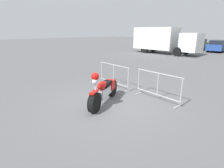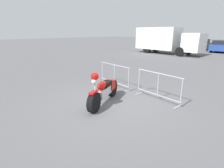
{
  "view_description": "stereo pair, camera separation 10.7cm",
  "coord_description": "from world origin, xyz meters",
  "px_view_note": "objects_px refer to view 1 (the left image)",
  "views": [
    {
      "loc": [
        4.23,
        -4.29,
        2.56
      ],
      "look_at": [
        -0.25,
        0.13,
        0.65
      ],
      "focal_mm": 28.0,
      "sensor_mm": 36.0,
      "label": 1
    },
    {
      "loc": [
        4.31,
        -4.22,
        2.56
      ],
      "look_at": [
        -0.25,
        0.13,
        0.65
      ],
      "focal_mm": 28.0,
      "sensor_mm": 36.0,
      "label": 2
    }
  ],
  "objects_px": {
    "parked_car_blue": "(218,46)",
    "parked_car_white": "(162,43)",
    "motorcycle": "(104,90)",
    "crowd_barrier_near": "(114,75)",
    "box_truck": "(162,39)",
    "parked_car_green": "(198,44)",
    "crowd_barrier_far": "(158,86)",
    "parked_car_red": "(179,44)"
  },
  "relations": [
    {
      "from": "parked_car_blue",
      "to": "parked_car_white",
      "type": "bearing_deg",
      "value": 88.51
    },
    {
      "from": "motorcycle",
      "to": "parked_car_white",
      "type": "bearing_deg",
      "value": -179.94
    },
    {
      "from": "motorcycle",
      "to": "crowd_barrier_near",
      "type": "bearing_deg",
      "value": -170.19
    },
    {
      "from": "crowd_barrier_near",
      "to": "box_truck",
      "type": "bearing_deg",
      "value": 111.32
    },
    {
      "from": "parked_car_green",
      "to": "parked_car_blue",
      "type": "bearing_deg",
      "value": -99.75
    },
    {
      "from": "crowd_barrier_far",
      "to": "parked_car_blue",
      "type": "relative_size",
      "value": 0.46
    },
    {
      "from": "crowd_barrier_far",
      "to": "box_truck",
      "type": "relative_size",
      "value": 0.26
    },
    {
      "from": "crowd_barrier_far",
      "to": "parked_car_green",
      "type": "relative_size",
      "value": 0.45
    },
    {
      "from": "parked_car_white",
      "to": "parked_car_red",
      "type": "height_order",
      "value": "parked_car_white"
    },
    {
      "from": "crowd_barrier_near",
      "to": "crowd_barrier_far",
      "type": "relative_size",
      "value": 1.0
    },
    {
      "from": "parked_car_blue",
      "to": "motorcycle",
      "type": "bearing_deg",
      "value": -176.35
    },
    {
      "from": "crowd_barrier_far",
      "to": "parked_car_blue",
      "type": "height_order",
      "value": "parked_car_blue"
    },
    {
      "from": "box_truck",
      "to": "parked_car_red",
      "type": "bearing_deg",
      "value": 100.15
    },
    {
      "from": "crowd_barrier_far",
      "to": "parked_car_white",
      "type": "xyz_separation_m",
      "value": [
        -11.43,
        19.98,
        0.22
      ]
    },
    {
      "from": "parked_car_white",
      "to": "parked_car_red",
      "type": "bearing_deg",
      "value": -82.03
    },
    {
      "from": "box_truck",
      "to": "parked_car_green",
      "type": "height_order",
      "value": "box_truck"
    },
    {
      "from": "parked_car_green",
      "to": "parked_car_red",
      "type": "bearing_deg",
      "value": 87.25
    },
    {
      "from": "motorcycle",
      "to": "parked_car_blue",
      "type": "xyz_separation_m",
      "value": [
        -2.22,
        21.77,
        0.24
      ]
    },
    {
      "from": "crowd_barrier_near",
      "to": "parked_car_red",
      "type": "xyz_separation_m",
      "value": [
        -6.39,
        20.46,
        0.14
      ]
    },
    {
      "from": "crowd_barrier_near",
      "to": "parked_car_blue",
      "type": "height_order",
      "value": "parked_car_blue"
    },
    {
      "from": "crowd_barrier_far",
      "to": "parked_car_red",
      "type": "xyz_separation_m",
      "value": [
        -8.76,
        20.46,
        0.14
      ]
    },
    {
      "from": "parked_car_white",
      "to": "parked_car_red",
      "type": "xyz_separation_m",
      "value": [
        2.67,
        0.48,
        -0.09
      ]
    },
    {
      "from": "parked_car_red",
      "to": "parked_car_white",
      "type": "bearing_deg",
      "value": 97.97
    },
    {
      "from": "crowd_barrier_near",
      "to": "parked_car_white",
      "type": "height_order",
      "value": "parked_car_white"
    },
    {
      "from": "motorcycle",
      "to": "parked_car_white",
      "type": "relative_size",
      "value": 0.48
    },
    {
      "from": "box_truck",
      "to": "crowd_barrier_near",
      "type": "bearing_deg",
      "value": -68.02
    },
    {
      "from": "motorcycle",
      "to": "box_truck",
      "type": "relative_size",
      "value": 0.28
    },
    {
      "from": "box_truck",
      "to": "parked_car_white",
      "type": "bearing_deg",
      "value": 120.73
    },
    {
      "from": "parked_car_white",
      "to": "parked_car_blue",
      "type": "distance_m",
      "value": 8.02
    },
    {
      "from": "motorcycle",
      "to": "parked_car_green",
      "type": "xyz_separation_m",
      "value": [
        -4.9,
        22.13,
        0.26
      ]
    },
    {
      "from": "parked_car_white",
      "to": "parked_car_green",
      "type": "relative_size",
      "value": 1.01
    },
    {
      "from": "crowd_barrier_near",
      "to": "parked_car_red",
      "type": "bearing_deg",
      "value": 107.34
    },
    {
      "from": "crowd_barrier_near",
      "to": "parked_car_green",
      "type": "relative_size",
      "value": 0.45
    },
    {
      "from": "crowd_barrier_near",
      "to": "box_truck",
      "type": "distance_m",
      "value": 14.32
    },
    {
      "from": "motorcycle",
      "to": "parked_car_white",
      "type": "height_order",
      "value": "parked_car_white"
    },
    {
      "from": "parked_car_green",
      "to": "crowd_barrier_near",
      "type": "bearing_deg",
      "value": -171.88
    },
    {
      "from": "crowd_barrier_far",
      "to": "parked_car_green",
      "type": "distance_m",
      "value": 21.32
    },
    {
      "from": "crowd_barrier_far",
      "to": "parked_car_green",
      "type": "bearing_deg",
      "value": 106.58
    },
    {
      "from": "crowd_barrier_near",
      "to": "parked_car_green",
      "type": "distance_m",
      "value": 20.77
    },
    {
      "from": "parked_car_blue",
      "to": "parked_car_green",
      "type": "bearing_deg",
      "value": 80.25
    },
    {
      "from": "parked_car_white",
      "to": "parked_car_green",
      "type": "xyz_separation_m",
      "value": [
        5.35,
        0.45,
        -0.01
      ]
    },
    {
      "from": "crowd_barrier_far",
      "to": "box_truck",
      "type": "bearing_deg",
      "value": 119.62
    }
  ]
}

